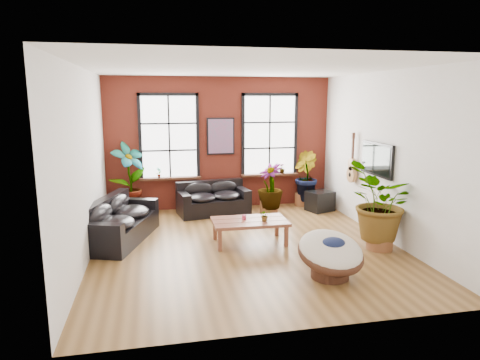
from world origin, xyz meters
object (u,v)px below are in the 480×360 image
(sofa_back, at_px, (213,199))
(papasan_chair, at_px, (331,253))
(sofa_left, at_px, (118,222))
(coffee_table, at_px, (250,223))

(sofa_back, distance_m, papasan_chair, 4.62)
(sofa_back, height_order, papasan_chair, same)
(sofa_back, xyz_separation_m, papasan_chair, (1.35, -4.41, 0.05))
(sofa_left, xyz_separation_m, coffee_table, (2.67, -0.72, 0.03))
(sofa_back, distance_m, coffee_table, 2.50)
(sofa_left, relative_size, papasan_chair, 1.93)
(sofa_back, bearing_deg, sofa_left, -151.24)
(sofa_left, distance_m, coffee_table, 2.76)
(sofa_back, bearing_deg, coffee_table, -89.36)
(coffee_table, height_order, papasan_chair, papasan_chair)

